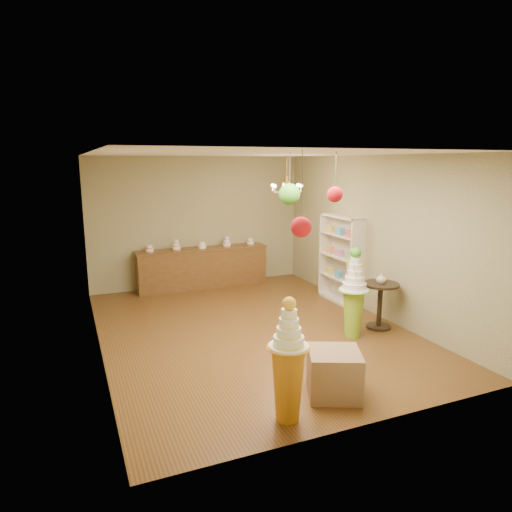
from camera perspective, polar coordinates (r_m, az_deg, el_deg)
name	(u,v)px	position (r m, az deg, el deg)	size (l,w,h in m)	color
floor	(251,329)	(8.09, -0.64, -9.09)	(6.50, 6.50, 0.00)	#583718
ceiling	(250,154)	(7.57, -0.70, 12.66)	(6.50, 6.50, 0.00)	white
wall_back	(198,222)	(10.74, -7.23, 4.26)	(5.00, 0.04, 3.00)	gray
wall_front	(368,296)	(4.91, 13.81, -4.89)	(5.00, 0.04, 3.00)	gray
wall_left	(94,256)	(7.15, -19.57, -0.05)	(0.04, 6.50, 3.00)	gray
wall_right	(373,236)	(8.92, 14.39, 2.48)	(0.04, 6.50, 3.00)	gray
pedestal_green	(354,301)	(7.72, 12.11, -5.51)	(0.63, 0.63, 1.52)	#88B428
pedestal_orange	(288,372)	(5.25, 4.04, -14.28)	(0.53, 0.53, 1.45)	orange
burlap_riser	(334,373)	(5.95, 9.74, -14.24)	(0.63, 0.63, 0.57)	#8D6C4C
sideboard	(203,267)	(10.65, -6.69, -1.37)	(3.04, 0.54, 1.16)	brown
shelving_unit	(341,259)	(9.58, 10.56, -0.37)	(0.33, 1.20, 1.80)	beige
round_table	(380,299)	(8.26, 15.24, -5.23)	(0.72, 0.72, 0.81)	black
vase	(381,278)	(8.17, 15.38, -2.70)	(0.17, 0.17, 0.18)	beige
pom_red_left	(301,227)	(5.08, 5.67, 3.63)	(0.23, 0.23, 0.95)	#444031
pom_green_mid	(289,194)	(6.35, 4.20, 7.73)	(0.29, 0.29, 0.71)	#444031
pom_red_right	(335,194)	(5.70, 9.82, 7.61)	(0.19, 0.19, 0.61)	#444031
chandelier	(287,192)	(8.96, 3.84, 8.02)	(0.80, 0.80, 0.85)	#CF9449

